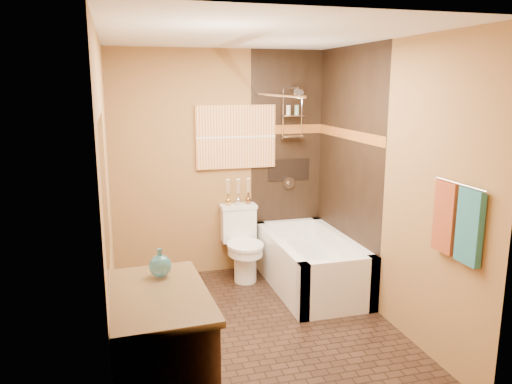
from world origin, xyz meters
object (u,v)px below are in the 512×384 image
object	(u,v)px
vanity	(159,357)
bathtub	(310,267)
toilet	(242,243)
sunset_painting	(236,137)

from	to	relation	value
vanity	bathtub	bearing A→B (deg)	42.90
bathtub	vanity	size ratio (longest dim) A/B	1.48
toilet	bathtub	bearing A→B (deg)	-35.68
toilet	vanity	bearing A→B (deg)	-115.76
vanity	sunset_painting	bearing A→B (deg)	63.56
sunset_painting	bathtub	world-z (taller)	sunset_painting
sunset_painting	vanity	bearing A→B (deg)	-113.92
sunset_painting	toilet	xyz separation A→B (m)	(0.00, -0.26, -1.15)
sunset_painting	toilet	distance (m)	1.18
toilet	vanity	distance (m)	2.47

